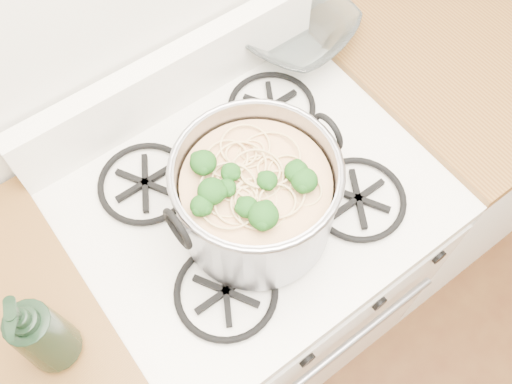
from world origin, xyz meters
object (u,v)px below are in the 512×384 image
stock_pot (256,198)px  glass_bowl (293,35)px  gas_range (253,272)px  spatula (307,150)px  bottle (37,331)px

stock_pot → glass_bowl: 0.51m
gas_range → stock_pot: size_ratio=2.70×
spatula → bottle: 0.64m
glass_bowl → bottle: (-0.81, -0.34, 0.10)m
gas_range → spatula: bearing=1.1°
bottle → stock_pot: bearing=21.8°
glass_bowl → bottle: bearing=-157.4°
stock_pot → glass_bowl: size_ratio=3.03×
spatula → bottle: bottle is taller
glass_bowl → bottle: size_ratio=0.46×
gas_range → stock_pot: 0.59m
gas_range → bottle: (-0.48, -0.06, 0.61)m
glass_bowl → bottle: bottle is taller
gas_range → bottle: 0.77m
glass_bowl → bottle: 0.88m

